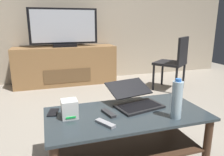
# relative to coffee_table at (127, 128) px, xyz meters

# --- Properties ---
(ground_plane) EXTENTS (7.68, 7.68, 0.00)m
(ground_plane) POSITION_rel_coffee_table_xyz_m (0.07, 0.33, -0.29)
(ground_plane) COLOR #9E9384
(back_wall) EXTENTS (6.40, 0.12, 2.80)m
(back_wall) POSITION_rel_coffee_table_xyz_m (0.07, 2.77, 1.11)
(back_wall) COLOR #B2A38C
(back_wall) RESTS_ON ground
(coffee_table) EXTENTS (1.23, 0.61, 0.42)m
(coffee_table) POSITION_rel_coffee_table_xyz_m (0.00, 0.00, 0.00)
(coffee_table) COLOR #2D383D
(coffee_table) RESTS_ON ground
(media_cabinet) EXTENTS (1.77, 0.48, 0.68)m
(media_cabinet) POSITION_rel_coffee_table_xyz_m (-0.21, 2.45, 0.05)
(media_cabinet) COLOR olive
(media_cabinet) RESTS_ON ground
(television) EXTENTS (1.16, 0.20, 0.65)m
(television) POSITION_rel_coffee_table_xyz_m (-0.21, 2.43, 0.70)
(television) COLOR black
(television) RESTS_ON media_cabinet
(dining_chair) EXTENTS (0.62, 0.62, 0.88)m
(dining_chair) POSITION_rel_coffee_table_xyz_m (1.43, 1.53, 0.21)
(dining_chair) COLOR black
(dining_chair) RESTS_ON ground
(laptop) EXTENTS (0.44, 0.45, 0.17)m
(laptop) POSITION_rel_coffee_table_xyz_m (0.12, 0.13, 0.19)
(laptop) COLOR black
(laptop) RESTS_ON coffee_table
(router_box) EXTENTS (0.12, 0.12, 0.13)m
(router_box) POSITION_rel_coffee_table_xyz_m (-0.43, 0.05, 0.20)
(router_box) COLOR white
(router_box) RESTS_ON coffee_table
(water_bottle_near) EXTENTS (0.08, 0.08, 0.30)m
(water_bottle_near) POSITION_rel_coffee_table_xyz_m (0.31, -0.19, 0.27)
(water_bottle_near) COLOR silver
(water_bottle_near) RESTS_ON coffee_table
(cell_phone) EXTENTS (0.10, 0.15, 0.01)m
(cell_phone) POSITION_rel_coffee_table_xyz_m (-0.54, 0.17, 0.14)
(cell_phone) COLOR black
(cell_phone) RESTS_ON coffee_table
(tv_remote) EXTENTS (0.12, 0.16, 0.02)m
(tv_remote) POSITION_rel_coffee_table_xyz_m (-0.21, -0.14, 0.14)
(tv_remote) COLOR #99999E
(tv_remote) RESTS_ON coffee_table
(soundbar_remote) EXTENTS (0.08, 0.17, 0.02)m
(soundbar_remote) POSITION_rel_coffee_table_xyz_m (-0.14, 0.01, 0.14)
(soundbar_remote) COLOR #2D2D30
(soundbar_remote) RESTS_ON coffee_table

